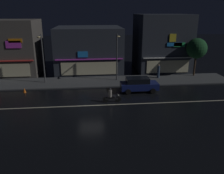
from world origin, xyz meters
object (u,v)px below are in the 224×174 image
at_px(parked_car_near_kerb, 139,84).
at_px(traffic_cone, 24,90).
at_px(streetlamp_mid, 42,55).
at_px(pedestrian_on_sidewalk, 158,72).
at_px(motorcycle_following, 111,96).
at_px(streetlamp_east, 117,53).

bearing_deg(parked_car_near_kerb, traffic_cone, -4.22).
relative_size(streetlamp_mid, traffic_cone, 11.08).
relative_size(pedestrian_on_sidewalk, motorcycle_following, 0.99).
bearing_deg(parked_car_near_kerb, streetlamp_mid, -19.69).
relative_size(streetlamp_mid, motorcycle_following, 3.21).
bearing_deg(traffic_cone, motorcycle_following, -22.41).
distance_m(streetlamp_east, traffic_cone, 12.11).
relative_size(pedestrian_on_sidewalk, traffic_cone, 3.41).
distance_m(streetlamp_east, motorcycle_following, 8.06).
bearing_deg(motorcycle_following, streetlamp_east, 79.79).
bearing_deg(parked_car_near_kerb, motorcycle_following, 40.83).
xyz_separation_m(streetlamp_east, pedestrian_on_sidewalk, (5.84, 0.69, -2.75)).
distance_m(streetlamp_mid, streetlamp_east, 9.34).
bearing_deg(pedestrian_on_sidewalk, streetlamp_mid, 27.62).
height_order(pedestrian_on_sidewalk, parked_car_near_kerb, pedestrian_on_sidewalk).
xyz_separation_m(streetlamp_east, parked_car_near_kerb, (2.02, -4.27, -2.90)).
xyz_separation_m(pedestrian_on_sidewalk, parked_car_near_kerb, (-3.82, -4.96, -0.15)).
height_order(streetlamp_mid, parked_car_near_kerb, streetlamp_mid).
bearing_deg(parked_car_near_kerb, pedestrian_on_sidewalk, -127.64).
xyz_separation_m(parked_car_near_kerb, traffic_cone, (-13.13, 0.97, -0.59)).
height_order(streetlamp_mid, traffic_cone, streetlamp_mid).
bearing_deg(pedestrian_on_sidewalk, streetlamp_east, 30.96).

